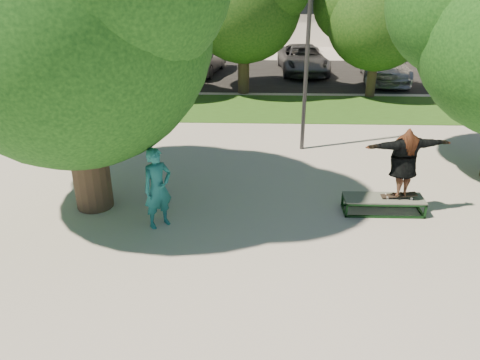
{
  "coord_description": "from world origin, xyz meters",
  "views": [
    {
      "loc": [
        -0.45,
        -8.68,
        5.17
      ],
      "look_at": [
        -0.77,
        0.6,
        0.91
      ],
      "focal_mm": 35.0,
      "sensor_mm": 36.0,
      "label": 1
    }
  ],
  "objects_px": {
    "car_silver_a": "(157,68)",
    "car_grey": "(303,59)",
    "grind_box": "(383,205)",
    "lamppost": "(308,44)",
    "car_dark": "(203,60)",
    "tree_left": "(64,7)",
    "bystander": "(158,188)",
    "car_silver_b": "(385,64)"
  },
  "relations": [
    {
      "from": "car_dark",
      "to": "car_silver_a",
      "type": "bearing_deg",
      "value": -118.34
    },
    {
      "from": "car_grey",
      "to": "grind_box",
      "type": "bearing_deg",
      "value": -91.11
    },
    {
      "from": "lamppost",
      "to": "car_silver_a",
      "type": "relative_size",
      "value": 1.37
    },
    {
      "from": "lamppost",
      "to": "car_silver_b",
      "type": "distance_m",
      "value": 11.29
    },
    {
      "from": "lamppost",
      "to": "car_silver_a",
      "type": "xyz_separation_m",
      "value": [
        -6.17,
        8.5,
        -2.39
      ]
    },
    {
      "from": "lamppost",
      "to": "bystander",
      "type": "xyz_separation_m",
      "value": [
        -3.5,
        -4.83,
        -2.26
      ]
    },
    {
      "from": "bystander",
      "to": "car_silver_a",
      "type": "bearing_deg",
      "value": 61.59
    },
    {
      "from": "tree_left",
      "to": "grind_box",
      "type": "xyz_separation_m",
      "value": [
        6.79,
        -0.17,
        -4.23
      ]
    },
    {
      "from": "lamppost",
      "to": "car_silver_b",
      "type": "height_order",
      "value": "lamppost"
    },
    {
      "from": "car_grey",
      "to": "car_silver_b",
      "type": "xyz_separation_m",
      "value": [
        3.87,
        -1.61,
        0.07
      ]
    },
    {
      "from": "bystander",
      "to": "car_grey",
      "type": "xyz_separation_m",
      "value": [
        4.52,
        16.33,
        -0.19
      ]
    },
    {
      "from": "car_dark",
      "to": "car_silver_b",
      "type": "distance_m",
      "value": 9.19
    },
    {
      "from": "grind_box",
      "to": "bystander",
      "type": "relative_size",
      "value": 1.01
    },
    {
      "from": "grind_box",
      "to": "tree_left",
      "type": "bearing_deg",
      "value": 178.56
    },
    {
      "from": "bystander",
      "to": "car_grey",
      "type": "bearing_deg",
      "value": 34.8
    },
    {
      "from": "bystander",
      "to": "car_silver_a",
      "type": "relative_size",
      "value": 0.4
    },
    {
      "from": "grind_box",
      "to": "car_grey",
      "type": "bearing_deg",
      "value": 91.76
    },
    {
      "from": "tree_left",
      "to": "bystander",
      "type": "bearing_deg",
      "value": -27.34
    },
    {
      "from": "tree_left",
      "to": "lamppost",
      "type": "relative_size",
      "value": 1.16
    },
    {
      "from": "car_grey",
      "to": "car_dark",
      "type": "bearing_deg",
      "value": -177.76
    },
    {
      "from": "tree_left",
      "to": "grind_box",
      "type": "distance_m",
      "value": 8.0
    },
    {
      "from": "lamppost",
      "to": "car_grey",
      "type": "relative_size",
      "value": 1.21
    },
    {
      "from": "bystander",
      "to": "car_silver_b",
      "type": "xyz_separation_m",
      "value": [
        8.39,
        14.72,
        -0.13
      ]
    },
    {
      "from": "car_silver_a",
      "to": "lamppost",
      "type": "bearing_deg",
      "value": -52.23
    },
    {
      "from": "car_silver_a",
      "to": "car_grey",
      "type": "distance_m",
      "value": 7.79
    },
    {
      "from": "bystander",
      "to": "car_silver_b",
      "type": "height_order",
      "value": "bystander"
    },
    {
      "from": "car_silver_a",
      "to": "car_silver_b",
      "type": "bearing_deg",
      "value": 8.95
    },
    {
      "from": "grind_box",
      "to": "car_dark",
      "type": "relative_size",
      "value": 0.41
    },
    {
      "from": "lamppost",
      "to": "car_dark",
      "type": "xyz_separation_m",
      "value": [
        -4.23,
        11.03,
        -2.42
      ]
    },
    {
      "from": "lamppost",
      "to": "grind_box",
      "type": "relative_size",
      "value": 3.39
    },
    {
      "from": "bystander",
      "to": "car_silver_b",
      "type": "relative_size",
      "value": 0.34
    },
    {
      "from": "tree_left",
      "to": "bystander",
      "type": "height_order",
      "value": "tree_left"
    },
    {
      "from": "grind_box",
      "to": "car_silver_b",
      "type": "distance_m",
      "value": 14.38
    },
    {
      "from": "car_dark",
      "to": "car_silver_b",
      "type": "relative_size",
      "value": 0.84
    },
    {
      "from": "car_silver_b",
      "to": "car_silver_a",
      "type": "bearing_deg",
      "value": -165.32
    },
    {
      "from": "car_silver_b",
      "to": "bystander",
      "type": "bearing_deg",
      "value": -112.16
    },
    {
      "from": "tree_left",
      "to": "car_dark",
      "type": "bearing_deg",
      "value": 85.94
    },
    {
      "from": "grind_box",
      "to": "bystander",
      "type": "bearing_deg",
      "value": -171.4
    },
    {
      "from": "tree_left",
      "to": "car_dark",
      "type": "distance_m",
      "value": 15.42
    },
    {
      "from": "car_dark",
      "to": "car_silver_b",
      "type": "bearing_deg",
      "value": 1.96
    },
    {
      "from": "tree_left",
      "to": "grind_box",
      "type": "bearing_deg",
      "value": -1.44
    },
    {
      "from": "lamppost",
      "to": "car_silver_a",
      "type": "distance_m",
      "value": 10.77
    }
  ]
}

